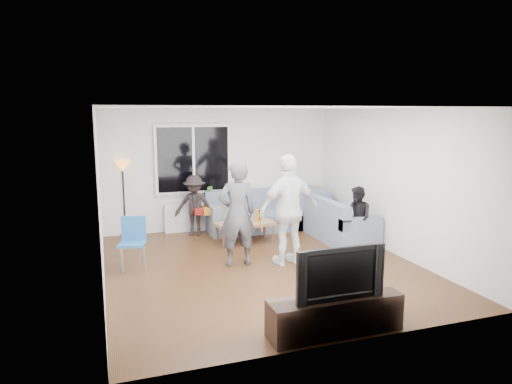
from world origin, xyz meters
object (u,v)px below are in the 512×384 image
object	(u,v)px
side_chair	(132,244)
spectator_right	(357,218)
floor_lamp	(124,199)
player_left	(237,214)
player_right	(289,210)
tv_console	(335,315)
sofa_back_section	(260,211)
coffee_table	(245,232)
spectator_back	(195,205)
sofa_right_section	(337,218)
television	(336,271)

from	to	relation	value
side_chair	spectator_right	xyz separation A→B (m)	(4.07, -0.11, 0.16)
floor_lamp	player_left	world-z (taller)	player_left
player_right	tv_console	bearing A→B (deg)	71.44
sofa_back_section	player_left	size ratio (longest dim) A/B	1.31
spectator_right	player_left	bearing A→B (deg)	-85.36
coffee_table	floor_lamp	world-z (taller)	floor_lamp
sofa_back_section	spectator_back	xyz separation A→B (m)	(-1.43, 0.03, 0.20)
sofa_right_section	spectator_right	size ratio (longest dim) A/B	1.70
coffee_table	side_chair	size ratio (longest dim) A/B	1.28
coffee_table	player_left	distance (m)	1.53
coffee_table	floor_lamp	xyz separation A→B (m)	(-2.21, 1.27, 0.58)
television	floor_lamp	bearing A→B (deg)	111.58
floor_lamp	player_right	distance (m)	3.74
tv_console	television	bearing A→B (deg)	0.00
spectator_right	spectator_back	size ratio (longest dim) A/B	0.94
player_right	spectator_right	size ratio (longest dim) A/B	1.58
sofa_right_section	spectator_back	xyz separation A→B (m)	(-2.69, 1.15, 0.20)
sofa_back_section	spectator_back	world-z (taller)	spectator_back
spectator_back	coffee_table	bearing A→B (deg)	-25.53
floor_lamp	sofa_back_section	bearing A→B (deg)	-9.34
sofa_right_section	player_right	bearing A→B (deg)	127.16
spectator_right	spectator_back	distance (m)	3.31
sofa_right_section	floor_lamp	bearing A→B (deg)	68.69
coffee_table	television	world-z (taller)	television
side_chair	player_right	bearing A→B (deg)	2.78
floor_lamp	spectator_back	size ratio (longest dim) A/B	1.24
coffee_table	television	size ratio (longest dim) A/B	1.02
sofa_right_section	player_left	distance (m)	2.61
player_left	coffee_table	bearing A→B (deg)	-112.41
player_left	tv_console	xyz separation A→B (m)	(0.39, -2.69, -0.66)
sofa_back_section	player_left	xyz separation A→B (m)	(-1.13, -2.08, 0.45)
coffee_table	player_right	distance (m)	1.69
floor_lamp	television	distance (m)	5.63
side_chair	floor_lamp	xyz separation A→B (m)	(0.00, 2.25, 0.35)
player_left	sofa_right_section	bearing A→B (deg)	-157.99
sofa_right_section	side_chair	xyz separation A→B (m)	(-4.07, -0.66, 0.01)
spectator_back	floor_lamp	bearing A→B (deg)	-177.63
sofa_right_section	spectator_right	xyz separation A→B (m)	(0.00, -0.77, 0.16)
television	side_chair	bearing A→B (deg)	124.74
coffee_table	player_right	world-z (taller)	player_right
side_chair	floor_lamp	bearing A→B (deg)	104.34
player_left	side_chair	bearing A→B (deg)	-9.66
player_right	television	bearing A→B (deg)	71.44
side_chair	spectator_back	xyz separation A→B (m)	(1.38, 1.81, 0.20)
sofa_back_section	side_chair	size ratio (longest dim) A/B	2.67
sofa_right_section	floor_lamp	distance (m)	4.38
television	sofa_back_section	bearing A→B (deg)	81.13
sofa_back_section	player_right	bearing A→B (deg)	-97.33
side_chair	player_left	size ratio (longest dim) A/B	0.49
spectator_right	sofa_right_section	bearing A→B (deg)	-179.67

